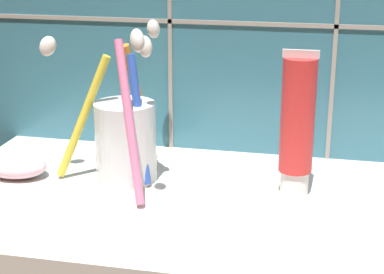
{
  "coord_description": "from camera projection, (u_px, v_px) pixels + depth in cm",
  "views": [
    {
      "loc": [
        1.45,
        -59.94,
        29.03
      ],
      "look_at": [
        -11.9,
        1.32,
        8.16
      ],
      "focal_mm": 60.0,
      "sensor_mm": 36.0,
      "label": 1
    }
  ],
  "objects": [
    {
      "name": "toothpaste_tube",
      "position": [
        297.0,
        125.0,
        0.65
      ],
      "size": [
        3.64,
        3.47,
        15.31
      ],
      "color": "white",
      "rests_on": "sink_counter"
    },
    {
      "name": "toothbrush_cup",
      "position": [
        125.0,
        135.0,
        0.7
      ],
      "size": [
        14.19,
        16.55,
        18.27
      ],
      "color": "silver",
      "rests_on": "sink_counter"
    },
    {
      "name": "sink_counter",
      "position": [
        304.0,
        216.0,
        0.65
      ],
      "size": [
        77.99,
        30.79,
        2.0
      ],
      "primitive_type": "cube",
      "color": "silver",
      "rests_on": "ground"
    },
    {
      "name": "soap_bar",
      "position": [
        16.0,
        166.0,
        0.72
      ],
      "size": [
        7.16,
        4.92,
        2.55
      ],
      "primitive_type": "ellipsoid",
      "color": "#DBB2C6",
      "rests_on": "sink_counter"
    }
  ]
}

